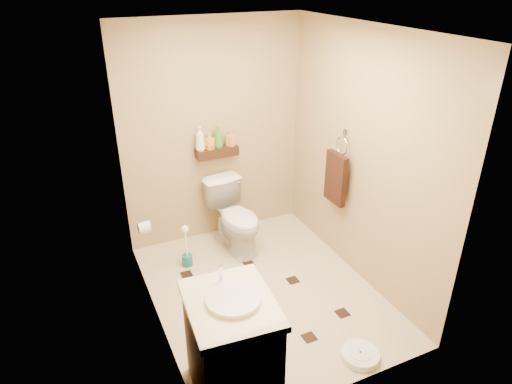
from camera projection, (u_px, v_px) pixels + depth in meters
name	position (u px, v px, depth m)	size (l,w,h in m)	color
ground	(263.00, 291.00, 4.39)	(2.50, 2.50, 0.00)	beige
wall_back	(214.00, 134.00, 4.87)	(2.00, 0.04, 2.40)	tan
wall_front	(351.00, 255.00, 2.84)	(2.00, 0.04, 2.40)	tan
wall_left	(146.00, 201.00, 3.48)	(0.04, 2.50, 2.40)	tan
wall_right	(361.00, 159.00, 4.23)	(0.04, 2.50, 2.40)	tan
ceiling	(266.00, 29.00, 3.32)	(2.00, 2.50, 0.02)	silver
wall_shelf	(217.00, 152.00, 4.88)	(0.46, 0.14, 0.10)	#37200F
floor_accents	(267.00, 295.00, 4.34)	(1.22, 1.39, 0.01)	black
toilet	(236.00, 217.00, 4.92)	(0.42, 0.74, 0.76)	white
vanity	(232.00, 348.00, 3.16)	(0.63, 0.74, 0.98)	brown
bathroom_scale	(360.00, 355.00, 3.63)	(0.32, 0.32, 0.06)	white
toilet_brush	(187.00, 252.00, 4.70)	(0.11, 0.11, 0.48)	#1A6868
towel_ring	(336.00, 176.00, 4.51)	(0.12, 0.30, 0.76)	silver
toilet_paper	(144.00, 227.00, 4.30)	(0.12, 0.11, 0.12)	white
bottle_a	(200.00, 139.00, 4.74)	(0.10, 0.10, 0.26)	white
bottle_b	(209.00, 141.00, 4.79)	(0.08, 0.08, 0.18)	gold
bottle_c	(210.00, 143.00, 4.80)	(0.10, 0.10, 0.13)	#F04C1C
bottle_d	(218.00, 137.00, 4.82)	(0.09, 0.09, 0.24)	#33862C
bottle_e	(231.00, 138.00, 4.88)	(0.08, 0.08, 0.18)	#D78C47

